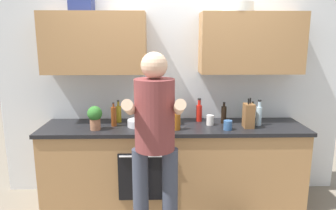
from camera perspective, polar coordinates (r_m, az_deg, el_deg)
name	(u,v)px	position (r m, az deg, el deg)	size (l,w,h in m)	color
ground_plane	(173,201)	(3.70, 0.97, -17.34)	(12.00, 12.00, 0.00)	#756B5B
back_wall_unit	(172,68)	(3.52, 0.82, 6.75)	(4.00, 0.39, 2.50)	silver
counter	(173,164)	(3.50, 0.98, -10.90)	(2.84, 0.67, 0.90)	#A37547
person_standing	(155,135)	(2.64, -2.45, -5.59)	(0.49, 0.45, 1.72)	#383D4C
bottle_oil	(119,114)	(3.52, -9.10, -1.57)	(0.06, 0.06, 0.25)	olive
bottle_syrup	(177,121)	(3.18, 1.62, -2.94)	(0.08, 0.08, 0.24)	#8C4C14
bottle_hotsauce	(199,112)	(3.53, 5.75, -1.30)	(0.07, 0.07, 0.27)	red
bottle_soy	(224,114)	(3.48, 10.24, -1.72)	(0.06, 0.06, 0.24)	black
bottle_soda	(252,114)	(3.66, 15.26, -1.53)	(0.06, 0.06, 0.22)	#198C33
bottle_vinegar	(114,116)	(3.36, -9.97, -2.06)	(0.06, 0.06, 0.26)	brown
bottle_water	(259,115)	(3.48, 16.41, -1.75)	(0.06, 0.06, 0.28)	silver
cup_tea	(228,125)	(3.25, 10.97, -3.67)	(0.09, 0.09, 0.10)	#33598C
cup_coffee	(210,120)	(3.40, 7.76, -2.77)	(0.08, 0.08, 0.11)	white
mixing_bowl	(138,123)	(3.33, -5.50, -3.32)	(0.23, 0.23, 0.07)	silver
knife_block	(249,116)	(3.37, 14.64, -1.90)	(0.10, 0.14, 0.31)	brown
potted_herb	(95,116)	(3.26, -13.33, -2.04)	(0.15, 0.15, 0.25)	#9E6647
grocery_bag_rice	(168,117)	(3.43, 0.05, -2.26)	(0.21, 0.18, 0.14)	beige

